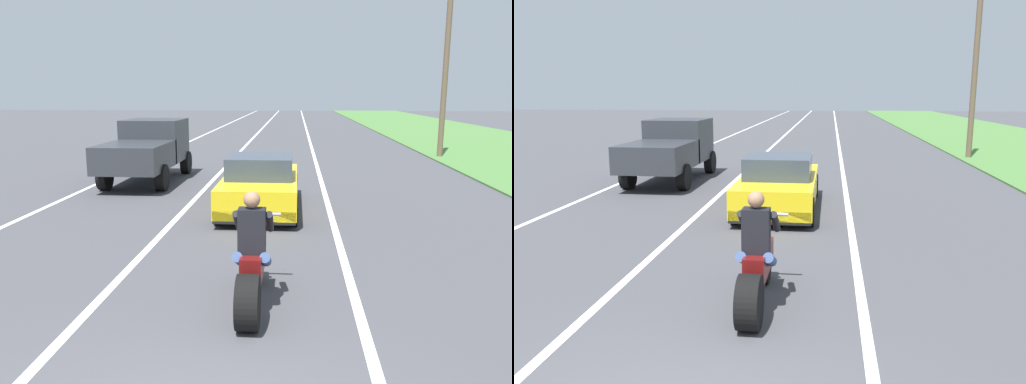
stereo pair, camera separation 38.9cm
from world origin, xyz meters
TOP-DOWN VIEW (x-y plane):
  - lane_stripe_left_solid at (-5.40, 20.00)m, footprint 0.14×120.00m
  - lane_stripe_right_solid at (1.80, 20.00)m, footprint 0.14×120.00m
  - lane_stripe_centre_dashed at (-1.80, 20.00)m, footprint 0.14×120.00m
  - motorcycle_with_rider at (0.37, 3.04)m, footprint 0.70×2.21m
  - sports_car_yellow at (0.08, 8.95)m, footprint 1.84×4.30m
  - pickup_truck_left_lane_dark_grey at (-3.88, 12.74)m, footprint 2.02×4.80m
  - utility_pole_roadside at (7.44, 19.86)m, footprint 0.24×0.24m

SIDE VIEW (x-z plane):
  - lane_stripe_left_solid at x=-5.40m, z-range 0.00..0.01m
  - lane_stripe_right_solid at x=1.80m, z-range 0.00..0.01m
  - lane_stripe_centre_dashed at x=-1.80m, z-range 0.00..0.01m
  - motorcycle_with_rider at x=0.37m, z-range -0.22..1.40m
  - sports_car_yellow at x=0.08m, z-range -0.05..1.31m
  - pickup_truck_left_lane_dark_grey at x=-3.88m, z-range 0.12..2.10m
  - utility_pole_roadside at x=7.44m, z-range 0.00..7.95m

